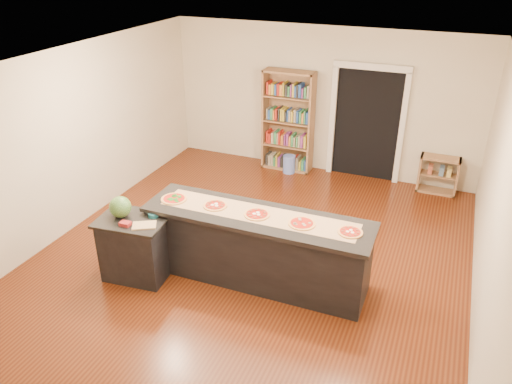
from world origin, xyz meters
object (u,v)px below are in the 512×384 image
at_px(low_shelf, 438,175).
at_px(bookshelf, 288,121).
at_px(watermelon, 120,207).
at_px(waste_bin, 289,164).
at_px(side_counter, 136,247).
at_px(kitchen_island, 257,247).

bearing_deg(low_shelf, bookshelf, -179.44).
bearing_deg(watermelon, bookshelf, 78.45).
relative_size(bookshelf, watermelon, 6.89).
bearing_deg(bookshelf, low_shelf, 0.56).
bearing_deg(low_shelf, waste_bin, -175.54).
bearing_deg(side_counter, bookshelf, 74.67).
height_order(bookshelf, waste_bin, bookshelf).
bearing_deg(low_shelf, side_counter, -130.22).
bearing_deg(waste_bin, low_shelf, 4.46).
bearing_deg(kitchen_island, waste_bin, 101.47).
distance_m(side_counter, watermelon, 0.61).
bearing_deg(side_counter, low_shelf, 43.82).
relative_size(side_counter, low_shelf, 1.31).
distance_m(kitchen_island, watermelon, 1.87).
bearing_deg(bookshelf, kitchen_island, -76.96).
relative_size(kitchen_island, watermelon, 10.52).
xyz_separation_m(waste_bin, watermelon, (-0.98, -4.03, 0.86)).
height_order(kitchen_island, bookshelf, bookshelf).
distance_m(kitchen_island, low_shelf, 4.23).
xyz_separation_m(low_shelf, waste_bin, (-2.78, -0.22, -0.17)).
relative_size(low_shelf, watermelon, 2.40).
height_order(kitchen_island, side_counter, kitchen_island).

